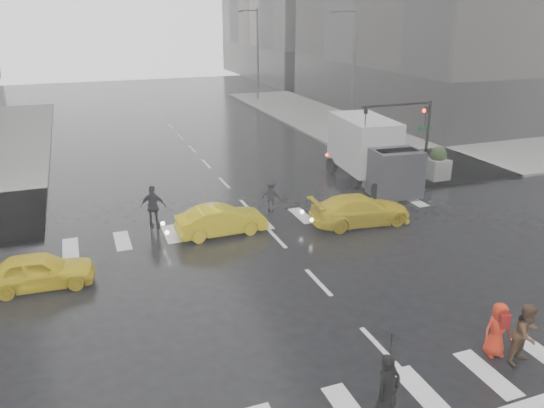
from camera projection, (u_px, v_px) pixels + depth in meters
name	position (u px, v px, depth m)	size (l,w,h in m)	color
ground	(318.00, 282.00, 18.35)	(120.00, 120.00, 0.00)	black
sidewalk_ne	(453.00, 133.00, 40.13)	(35.00, 35.00, 0.15)	gray
road_markings	(318.00, 282.00, 18.34)	(18.00, 48.00, 0.01)	silver
traffic_signal_pole	(412.00, 127.00, 27.25)	(4.45, 0.42, 4.50)	black
street_lamp_near	(352.00, 71.00, 36.04)	(2.15, 0.22, 9.00)	#59595B
street_lamp_far	(256.00, 51.00, 53.61)	(2.15, 0.22, 9.00)	#59595B
planter_west	(373.00, 171.00, 27.52)	(1.10, 1.10, 1.80)	gray
planter_mid	(406.00, 167.00, 28.18)	(1.10, 1.10, 1.80)	gray
planter_east	(437.00, 164.00, 28.84)	(1.10, 1.10, 1.80)	gray
pedestrian_black	(390.00, 367.00, 11.52)	(1.16, 1.17, 2.43)	black
pedestrian_brown	(526.00, 334.00, 13.92)	(0.84, 0.66, 1.73)	#4C301B
pedestrian_orange	(498.00, 329.00, 14.25)	(0.84, 0.63, 1.56)	red
pedestrian_far_a	(153.00, 207.00, 22.71)	(1.10, 0.67, 1.87)	black
pedestrian_far_b	(271.00, 195.00, 24.60)	(1.01, 0.56, 1.56)	black
taxi_front	(39.00, 271.00, 17.83)	(1.45, 3.59, 1.22)	yellow
taxi_mid	(221.00, 220.00, 22.09)	(1.31, 3.75, 1.24)	yellow
taxi_rear	(360.00, 210.00, 23.14)	(1.82, 3.96, 1.30)	yellow
box_truck	(372.00, 151.00, 28.13)	(2.42, 6.46, 3.43)	silver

